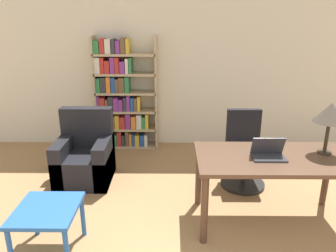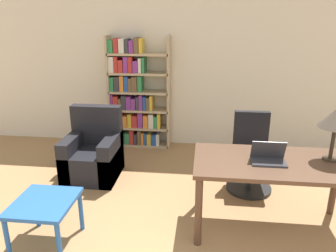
{
  "view_description": "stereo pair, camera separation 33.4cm",
  "coord_description": "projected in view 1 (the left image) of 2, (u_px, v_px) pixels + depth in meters",
  "views": [
    {
      "loc": [
        -0.45,
        -0.78,
        2.07
      ],
      "look_at": [
        -0.48,
        2.42,
        1.0
      ],
      "focal_mm": 35.0,
      "sensor_mm": 36.0,
      "label": 1
    },
    {
      "loc": [
        -0.12,
        -0.75,
        2.07
      ],
      "look_at": [
        -0.48,
        2.42,
        1.0
      ],
      "focal_mm": 35.0,
      "sensor_mm": 36.0,
      "label": 2
    }
  ],
  "objects": [
    {
      "name": "desk",
      "position": [
        274.0,
        166.0,
        3.28
      ],
      "size": [
        1.57,
        0.81,
        0.75
      ],
      "color": "#4C3323",
      "rests_on": "ground_plane"
    },
    {
      "name": "office_chair",
      "position": [
        243.0,
        154.0,
        4.17
      ],
      "size": [
        0.56,
        0.56,
        0.97
      ],
      "color": "black",
      "rests_on": "ground_plane"
    },
    {
      "name": "armchair",
      "position": [
        85.0,
        158.0,
        4.31
      ],
      "size": [
        0.68,
        0.71,
        0.93
      ],
      "color": "black",
      "rests_on": "ground_plane"
    },
    {
      "name": "side_table_blue",
      "position": [
        47.0,
        215.0,
        2.91
      ],
      "size": [
        0.54,
        0.59,
        0.47
      ],
      "color": "#2356A3",
      "rests_on": "ground_plane"
    },
    {
      "name": "laptop",
      "position": [
        268.0,
        153.0,
        3.21
      ],
      "size": [
        0.32,
        0.21,
        0.21
      ],
      "color": "#2D2D33",
      "rests_on": "desk"
    },
    {
      "name": "table_lamp",
      "position": [
        331.0,
        114.0,
        3.21
      ],
      "size": [
        0.33,
        0.33,
        0.53
      ],
      "color": "#2D2319",
      "rests_on": "desk"
    },
    {
      "name": "wall_back",
      "position": [
        199.0,
        64.0,
        5.26
      ],
      "size": [
        8.0,
        0.06,
        2.7
      ],
      "color": "beige",
      "rests_on": "ground_plane"
    },
    {
      "name": "bookshelf",
      "position": [
        121.0,
        99.0,
        5.25
      ],
      "size": [
        1.0,
        0.28,
        1.8
      ],
      "color": "tan",
      "rests_on": "ground_plane"
    }
  ]
}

